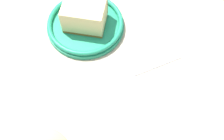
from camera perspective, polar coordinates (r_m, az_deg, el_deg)
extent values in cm
cube|color=tan|center=(56.33, -2.53, -2.08)|extent=(149.53, 149.53, 3.91)
cylinder|color=#1E8C66|center=(60.68, -5.48, 9.11)|extent=(16.64, 16.64, 1.02)
torus|color=#1E8C66|center=(59.88, -5.56, 9.69)|extent=(16.31, 16.31, 1.00)
cube|color=brown|center=(60.04, -5.54, 9.57)|extent=(6.96, 9.18, 0.60)
cube|color=beige|center=(57.79, -5.79, 11.31)|extent=(6.96, 9.18, 5.17)
cube|color=brown|center=(59.83, -5.08, 13.72)|extent=(1.64, 8.53, 5.17)
ellipsoid|color=silver|center=(58.59, 15.28, 3.26)|extent=(3.13, 3.58, 0.80)
cylinder|color=silver|center=(56.07, 9.45, 0.90)|extent=(5.14, 9.66, 0.50)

